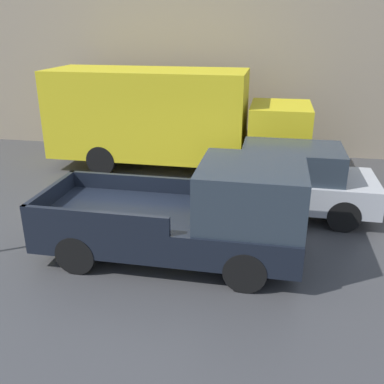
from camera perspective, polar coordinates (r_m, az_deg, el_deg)
name	(u,v)px	position (r m, az deg, el deg)	size (l,w,h in m)	color
ground_plane	(134,230)	(9.85, -7.75, -5.00)	(60.00, 60.00, 0.00)	#3D3D3F
building_wall	(192,73)	(15.62, 0.01, 15.53)	(28.00, 0.15, 5.49)	gray
pickup_truck	(195,215)	(8.22, 0.42, -3.06)	(5.03, 2.09, 2.02)	black
car	(286,180)	(10.61, 12.47, 1.61)	(4.26, 1.88, 1.67)	#B7BABF
delivery_truck	(168,117)	(13.59, -3.24, 9.98)	(8.01, 2.36, 3.08)	gold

